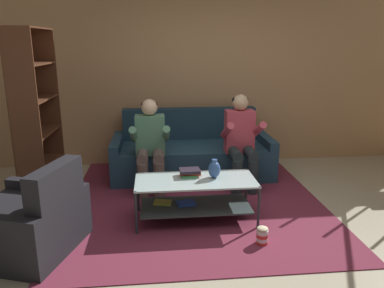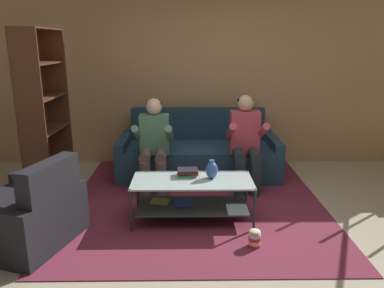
{
  "view_description": "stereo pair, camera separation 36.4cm",
  "coord_description": "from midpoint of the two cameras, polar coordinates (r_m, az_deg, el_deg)",
  "views": [
    {
      "loc": [
        -0.72,
        -3.43,
        1.89
      ],
      "look_at": [
        -0.3,
        0.71,
        0.76
      ],
      "focal_mm": 35.0,
      "sensor_mm": 36.0,
      "label": 1
    },
    {
      "loc": [
        -0.36,
        -3.45,
        1.89
      ],
      "look_at": [
        -0.3,
        0.71,
        0.76
      ],
      "focal_mm": 35.0,
      "sensor_mm": 36.0,
      "label": 2
    }
  ],
  "objects": [
    {
      "name": "ground",
      "position": [
        3.96,
        2.82,
        -13.31
      ],
      "size": [
        16.8,
        16.8,
        0.0
      ],
      "primitive_type": "plane",
      "color": "#BAB094"
    },
    {
      "name": "back_partition",
      "position": [
        5.94,
        -0.58,
        10.98
      ],
      "size": [
        8.4,
        0.12,
        2.9
      ],
      "primitive_type": "cube",
      "color": "tan",
      "rests_on": "ground"
    },
    {
      "name": "couch",
      "position": [
        5.5,
        -1.94,
        -1.57
      ],
      "size": [
        2.28,
        0.97,
        0.93
      ],
      "color": "#224054",
      "rests_on": "ground"
    },
    {
      "name": "person_seated_left",
      "position": [
        4.84,
        -8.54,
        0.31
      ],
      "size": [
        0.5,
        0.58,
        1.19
      ],
      "color": "brown",
      "rests_on": "ground"
    },
    {
      "name": "person_seated_right",
      "position": [
        4.93,
        5.41,
        0.91
      ],
      "size": [
        0.5,
        0.58,
        1.23
      ],
      "color": "#242E31",
      "rests_on": "ground"
    },
    {
      "name": "coffee_table",
      "position": [
        4.08,
        -2.2,
        -7.52
      ],
      "size": [
        1.29,
        0.57,
        0.47
      ],
      "color": "#ACC6C5",
      "rests_on": "ground"
    },
    {
      "name": "area_rug",
      "position": [
        4.77,
        -1.84,
        -8.03
      ],
      "size": [
        3.02,
        3.45,
        0.01
      ],
      "color": "maroon",
      "rests_on": "ground"
    },
    {
      "name": "vase",
      "position": [
        4.04,
        0.85,
        -3.89
      ],
      "size": [
        0.13,
        0.13,
        0.21
      ],
      "color": "#335694",
      "rests_on": "coffee_table"
    },
    {
      "name": "book_stack",
      "position": [
        4.11,
        -2.88,
        -4.39
      ],
      "size": [
        0.24,
        0.19,
        0.08
      ],
      "color": "#3B914D",
      "rests_on": "coffee_table"
    },
    {
      "name": "bookshelf",
      "position": [
        5.02,
        -24.75,
        1.46
      ],
      "size": [
        0.35,
        0.89,
        2.06
      ],
      "color": "#522E1C",
      "rests_on": "ground"
    },
    {
      "name": "armchair",
      "position": [
        3.91,
        -26.27,
        -10.78
      ],
      "size": [
        1.13,
        1.14,
        0.86
      ],
      "color": "black",
      "rests_on": "ground"
    },
    {
      "name": "popcorn_tub",
      "position": [
        3.73,
        7.84,
        -13.71
      ],
      "size": [
        0.11,
        0.11,
        0.19
      ],
      "color": "red",
      "rests_on": "ground"
    }
  ]
}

